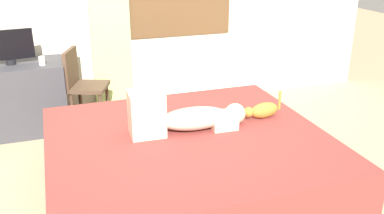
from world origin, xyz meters
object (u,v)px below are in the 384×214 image
at_px(bed, 188,166).
at_px(tv_monitor, 8,47).
at_px(cup, 42,61).
at_px(chair_by_desk, 82,82).
at_px(desk, 21,98).
at_px(person_lying, 183,116).
at_px(cat, 262,110).

xyz_separation_m(bed, tv_monitor, (-1.31, 1.73, 0.66)).
bearing_deg(cup, chair_by_desk, 6.10).
xyz_separation_m(bed, desk, (-1.27, 1.73, 0.11)).
distance_m(bed, person_lying, 0.40).
height_order(desk, chair_by_desk, chair_by_desk).
bearing_deg(person_lying, bed, -88.75).
xyz_separation_m(desk, cup, (0.26, -0.13, 0.41)).
xyz_separation_m(bed, person_lying, (-0.00, 0.12, 0.38)).
xyz_separation_m(bed, cup, (-1.01, 1.59, 0.53)).
height_order(bed, tv_monitor, tv_monitor).
bearing_deg(cup, cat, -40.33).
bearing_deg(bed, person_lying, 91.25).
xyz_separation_m(cat, tv_monitor, (-2.01, 1.59, 0.33)).
bearing_deg(cup, desk, 152.37).
relative_size(cat, cup, 4.01).
bearing_deg(person_lying, cat, 1.45).
distance_m(cat, cup, 2.25).
distance_m(desk, tv_monitor, 0.55).
bearing_deg(cat, cup, 139.67).
height_order(person_lying, tv_monitor, tv_monitor).
height_order(person_lying, cat, person_lying).
bearing_deg(chair_by_desk, person_lying, -66.88).
bearing_deg(person_lying, desk, 128.26).
relative_size(bed, chair_by_desk, 2.50).
distance_m(bed, cup, 1.96).
bearing_deg(person_lying, cup, 124.45).
xyz_separation_m(tv_monitor, cup, (0.30, -0.13, -0.14)).
xyz_separation_m(cup, chair_by_desk, (0.36, 0.04, -0.28)).
bearing_deg(bed, tv_monitor, 127.18).
relative_size(tv_monitor, cup, 5.40).
height_order(tv_monitor, cup, tv_monitor).
height_order(bed, cat, cat).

